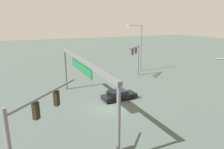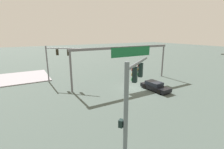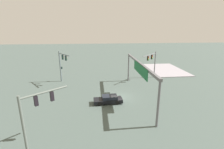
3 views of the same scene
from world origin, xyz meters
The scene contains 6 objects.
ground_plane centered at (0.00, 0.00, 0.00)m, with size 188.50×188.50×0.00m, color #46544F.
sidewalk_corner centered at (16.94, -14.94, 0.07)m, with size 13.99×9.16×0.15m, color #97919A.
traffic_signal_near_corner centered at (9.36, -8.59, 4.25)m, with size 4.53×4.27×5.99m.
traffic_signal_cross_street centered at (8.88, 10.57, 4.28)m, with size 4.00×2.83×6.47m.
overhead_sign_gantry centered at (-0.28, -3.18, 4.90)m, with size 17.53×0.43×5.88m.
sedan_car_approaching centered at (-1.85, 1.88, 0.57)m, with size 2.00×4.42×1.21m.
Camera 2 is at (14.33, 17.77, 7.86)m, focal length 26.03 mm.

